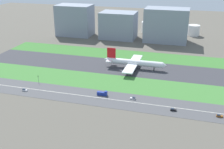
# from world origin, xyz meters

# --- Properties ---
(ground_plane) EXTENTS (800.00, 800.00, 0.00)m
(ground_plane) POSITION_xyz_m (0.00, 0.00, 0.00)
(ground_plane) COLOR #5B564C
(runway) EXTENTS (280.00, 46.00, 0.10)m
(runway) POSITION_xyz_m (0.00, 0.00, 0.05)
(runway) COLOR #38383D
(runway) RESTS_ON ground_plane
(grass_median_north) EXTENTS (280.00, 36.00, 0.10)m
(grass_median_north) POSITION_xyz_m (0.00, 41.00, 0.05)
(grass_median_north) COLOR #3D7A33
(grass_median_north) RESTS_ON ground_plane
(grass_median_south) EXTENTS (280.00, 36.00, 0.10)m
(grass_median_south) POSITION_xyz_m (0.00, -41.00, 0.05)
(grass_median_south) COLOR #427F38
(grass_median_south) RESTS_ON ground_plane
(highway) EXTENTS (280.00, 28.00, 0.10)m
(highway) POSITION_xyz_m (0.00, -73.00, 0.05)
(highway) COLOR #4C4C4F
(highway) RESTS_ON ground_plane
(highway_centerline) EXTENTS (266.00, 0.50, 0.01)m
(highway_centerline) POSITION_xyz_m (0.00, -73.00, 0.11)
(highway_centerline) COLOR silver
(highway_centerline) RESTS_ON highway
(airliner) EXTENTS (65.00, 56.00, 19.70)m
(airliner) POSITION_xyz_m (21.62, 0.00, 6.23)
(airliner) COLOR white
(airliner) RESTS_ON runway
(car_2) EXTENTS (4.40, 1.80, 2.00)m
(car_2) POSITION_xyz_m (35.66, -68.00, 0.92)
(car_2) COLOR silver
(car_2) RESTS_ON highway
(truck_0) EXTENTS (8.40, 2.50, 4.00)m
(truck_0) POSITION_xyz_m (10.14, -68.00, 1.67)
(truck_0) COLOR navy
(truck_0) RESTS_ON highway
(car_0) EXTENTS (4.40, 1.80, 2.00)m
(car_0) POSITION_xyz_m (-55.73, -78.00, 0.92)
(car_0) COLOR silver
(car_0) RESTS_ON highway
(car_3) EXTENTS (4.40, 1.80, 2.00)m
(car_3) POSITION_xyz_m (99.52, -78.00, 0.92)
(car_3) COLOR brown
(car_3) RESTS_ON highway
(car_1) EXTENTS (4.40, 1.80, 2.00)m
(car_1) POSITION_xyz_m (67.61, -78.00, 0.92)
(car_1) COLOR black
(car_1) RESTS_ON highway
(traffic_light) EXTENTS (0.36, 0.50, 7.20)m
(traffic_light) POSITION_xyz_m (-52.63, -60.01, 4.29)
(traffic_light) COLOR #4C4C51
(traffic_light) RESTS_ON highway
(terminal_building) EXTENTS (50.69, 32.32, 44.23)m
(terminal_building) POSITION_xyz_m (-90.00, 114.00, 22.11)
(terminal_building) COLOR gray
(terminal_building) RESTS_ON ground_plane
(hangar_building) EXTENTS (49.21, 34.53, 37.08)m
(hangar_building) POSITION_xyz_m (-23.87, 114.00, 18.54)
(hangar_building) COLOR gray
(hangar_building) RESTS_ON ground_plane
(office_tower) EXTENTS (57.65, 33.12, 44.97)m
(office_tower) POSITION_xyz_m (42.54, 114.00, 22.48)
(office_tower) COLOR gray
(office_tower) RESTS_ON ground_plane
(fuel_tank_west) EXTENTS (24.92, 24.92, 16.77)m
(fuel_tank_west) POSITION_xyz_m (13.98, 159.00, 8.38)
(fuel_tank_west) COLOR silver
(fuel_tank_west) RESTS_ON ground_plane
(fuel_tank_centre) EXTENTS (19.36, 19.36, 14.28)m
(fuel_tank_centre) POSITION_xyz_m (48.92, 159.00, 7.14)
(fuel_tank_centre) COLOR silver
(fuel_tank_centre) RESTS_ON ground_plane
(fuel_tank_east) EXTENTS (16.77, 16.77, 15.48)m
(fuel_tank_east) POSITION_xyz_m (79.51, 159.00, 7.74)
(fuel_tank_east) COLOR silver
(fuel_tank_east) RESTS_ON ground_plane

